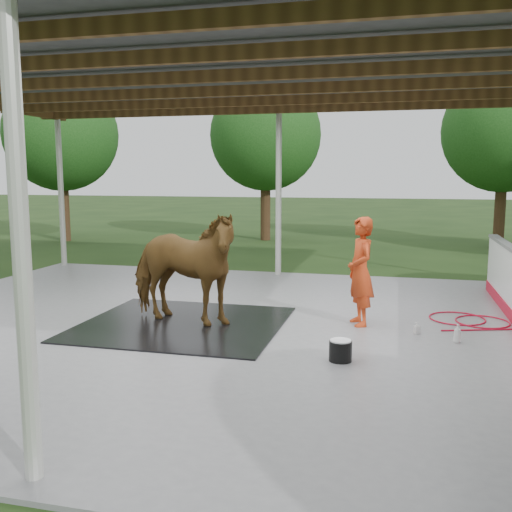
# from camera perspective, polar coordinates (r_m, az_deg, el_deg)

# --- Properties ---
(ground) EXTENTS (100.00, 100.00, 0.00)m
(ground) POSITION_cam_1_polar(r_m,az_deg,el_deg) (9.09, -3.87, -7.19)
(ground) COLOR #1E3814
(concrete_slab) EXTENTS (12.00, 10.00, 0.05)m
(concrete_slab) POSITION_cam_1_polar(r_m,az_deg,el_deg) (9.09, -3.87, -7.04)
(concrete_slab) COLOR slate
(concrete_slab) RESTS_ON ground
(pavilion_structure) EXTENTS (12.60, 10.60, 4.05)m
(pavilion_structure) POSITION_cam_1_polar(r_m,az_deg,el_deg) (8.90, -4.13, 18.23)
(pavilion_structure) COLOR beige
(pavilion_structure) RESTS_ON ground
(tree_belt) EXTENTS (28.00, 28.00, 5.80)m
(tree_belt) POSITION_cam_1_polar(r_m,az_deg,el_deg) (9.65, -0.62, 16.41)
(tree_belt) COLOR #382314
(tree_belt) RESTS_ON ground
(rubber_mat) EXTENTS (3.11, 2.92, 0.02)m
(rubber_mat) POSITION_cam_1_polar(r_m,az_deg,el_deg) (9.16, -7.37, -6.72)
(rubber_mat) COLOR black
(rubber_mat) RESTS_ON concrete_slab
(horse) EXTENTS (2.26, 1.39, 1.78)m
(horse) POSITION_cam_1_polar(r_m,az_deg,el_deg) (8.98, -7.47, -1.15)
(horse) COLOR brown
(horse) RESTS_ON rubber_mat
(handler) EXTENTS (0.62, 0.73, 1.71)m
(handler) POSITION_cam_1_polar(r_m,az_deg,el_deg) (9.05, 10.41, -1.52)
(handler) COLOR #B73513
(handler) RESTS_ON concrete_slab
(wash_bucket) EXTENTS (0.29, 0.29, 0.27)m
(wash_bucket) POSITION_cam_1_polar(r_m,az_deg,el_deg) (7.42, 8.44, -9.29)
(wash_bucket) COLOR black
(wash_bucket) RESTS_ON concrete_slab
(soap_bottle_a) EXTENTS (0.13, 0.13, 0.27)m
(soap_bottle_a) POSITION_cam_1_polar(r_m,az_deg,el_deg) (8.60, 19.48, -7.31)
(soap_bottle_a) COLOR silver
(soap_bottle_a) RESTS_ON concrete_slab
(soap_bottle_b) EXTENTS (0.11, 0.11, 0.18)m
(soap_bottle_b) POSITION_cam_1_polar(r_m,az_deg,el_deg) (8.88, 15.80, -6.94)
(soap_bottle_b) COLOR #338CD8
(soap_bottle_b) RESTS_ON concrete_slab
(hose_coil) EXTENTS (1.43, 1.30, 0.02)m
(hose_coil) POSITION_cam_1_polar(r_m,az_deg,el_deg) (9.93, 20.53, -6.02)
(hose_coil) COLOR #B10C26
(hose_coil) RESTS_ON concrete_slab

